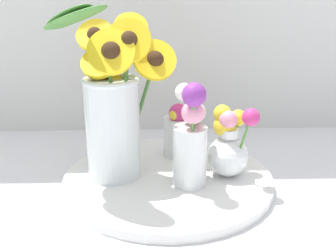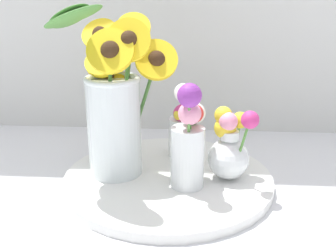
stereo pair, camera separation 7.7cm
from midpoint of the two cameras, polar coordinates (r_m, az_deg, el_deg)
The scene contains 6 objects.
ground_plane at distance 0.75m, azimuth 1.27°, elevation -11.25°, with size 6.00×6.00×0.00m, color silver.
serving_tray at distance 0.82m, azimuth 2.73°, elevation -7.73°, with size 0.42×0.42×0.02m.
mason_jar_sunflowers at distance 0.77m, azimuth -5.09°, elevation 3.10°, with size 0.26×0.23×0.34m.
vase_small_center at distance 0.73m, azimuth 6.02°, elevation -1.77°, with size 0.07×0.11×0.21m.
vase_bulb_right at distance 0.79m, azimuth 11.67°, elevation -3.08°, with size 0.09×0.10×0.15m.
vase_small_back at distance 0.88m, azimuth 4.67°, elevation -0.79°, with size 0.06×0.06×0.12m.
Camera 2 is at (0.07, -0.64, 0.37)m, focal length 42.00 mm.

